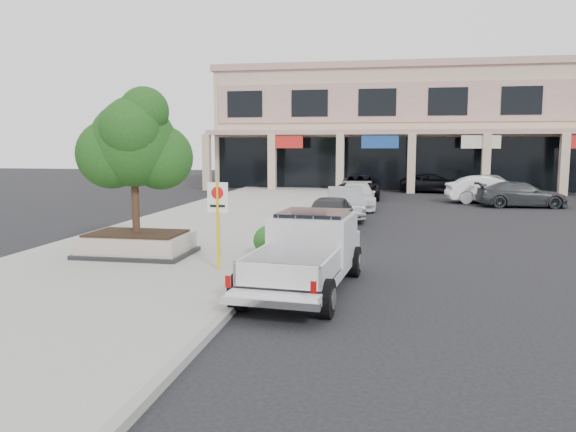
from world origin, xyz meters
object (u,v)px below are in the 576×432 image
object	(u,v)px
lot_car_e	(493,184)
lot_car_a	(501,190)
no_parking_sign	(218,213)
curb_car_b	(345,203)
planter_tree	(140,144)
curb_car_c	(357,196)
pickup_truck	(304,254)
lot_car_d	(435,183)
curb_car_d	(360,187)
lot_car_c	(521,194)
lot_car_b	(489,190)
curb_car_a	(329,215)
planter	(137,244)

from	to	relation	value
lot_car_e	lot_car_a	bearing A→B (deg)	179.18
no_parking_sign	curb_car_b	xyz separation A→B (m)	(2.35, 11.89, -0.90)
planter_tree	curb_car_c	xyz separation A→B (m)	(5.49, 14.46, -2.72)
pickup_truck	lot_car_d	bearing A→B (deg)	85.02
curb_car_d	no_parking_sign	bearing A→B (deg)	-97.30
curb_car_b	lot_car_e	xyz separation A→B (m)	(8.89, 14.10, 0.02)
lot_car_c	curb_car_c	bearing A→B (deg)	101.40
planter_tree	lot_car_c	distance (m)	22.37
curb_car_c	lot_car_e	xyz separation A→B (m)	(8.60, 9.92, 0.05)
no_parking_sign	pickup_truck	distance (m)	2.84
planter_tree	lot_car_a	distance (m)	24.08
lot_car_e	no_parking_sign	bearing A→B (deg)	159.99
pickup_truck	lot_car_b	world-z (taller)	pickup_truck
pickup_truck	lot_car_b	distance (m)	22.98
curb_car_a	lot_car_b	world-z (taller)	lot_car_b
curb_car_c	lot_car_d	xyz separation A→B (m)	(4.86, 11.26, -0.02)
lot_car_c	curb_car_a	bearing A→B (deg)	135.02
lot_car_b	lot_car_c	world-z (taller)	lot_car_b
curb_car_b	lot_car_b	xyz separation A→B (m)	(7.71, 8.58, 0.06)
curb_car_b	curb_car_d	size ratio (longest dim) A/B	0.81
lot_car_a	pickup_truck	bearing A→B (deg)	149.22
lot_car_d	lot_car_c	bearing A→B (deg)	-149.28
planter	curb_car_b	bearing A→B (deg)	62.92
curb_car_d	lot_car_c	distance (m)	9.56
lot_car_e	curb_car_b	bearing A→B (deg)	151.16
curb_car_a	curb_car_c	size ratio (longest dim) A/B	0.88
planter_tree	lot_car_b	bearing A→B (deg)	55.60
planter	lot_car_a	xyz separation A→B (m)	(13.87, 19.75, 0.24)
pickup_truck	curb_car_c	size ratio (longest dim) A/B	1.18
curb_car_a	lot_car_a	world-z (taller)	curb_car_a
lot_car_b	lot_car_e	size ratio (longest dim) A/B	1.09
planter_tree	lot_car_e	bearing A→B (deg)	59.97
no_parking_sign	curb_car_a	size ratio (longest dim) A/B	0.55
pickup_truck	lot_car_e	xyz separation A→B (m)	(8.79, 27.21, -0.14)
lot_car_c	planter_tree	bearing A→B (deg)	135.40
lot_car_b	lot_car_e	bearing A→B (deg)	-18.31
curb_car_a	lot_car_e	bearing A→B (deg)	65.61
curb_car_d	lot_car_e	world-z (taller)	curb_car_d
no_parking_sign	lot_car_d	bearing A→B (deg)	74.65
no_parking_sign	lot_car_b	xyz separation A→B (m)	(10.06, 20.46, -0.84)
lot_car_c	lot_car_d	bearing A→B (deg)	19.96
planter	lot_car_c	distance (m)	22.41
planter_tree	lot_car_d	bearing A→B (deg)	68.08
planter	no_parking_sign	world-z (taller)	no_parking_sign
curb_car_a	curb_car_d	xyz separation A→B (m)	(0.41, 14.25, 0.04)
curb_car_b	lot_car_c	bearing A→B (deg)	28.55
pickup_truck	planter_tree	bearing A→B (deg)	156.93
planter	curb_car_c	xyz separation A→B (m)	(5.62, 14.62, 0.22)
planter_tree	curb_car_a	xyz separation A→B (m)	(4.92, 5.97, -2.70)
planter_tree	lot_car_d	size ratio (longest dim) A/B	0.83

